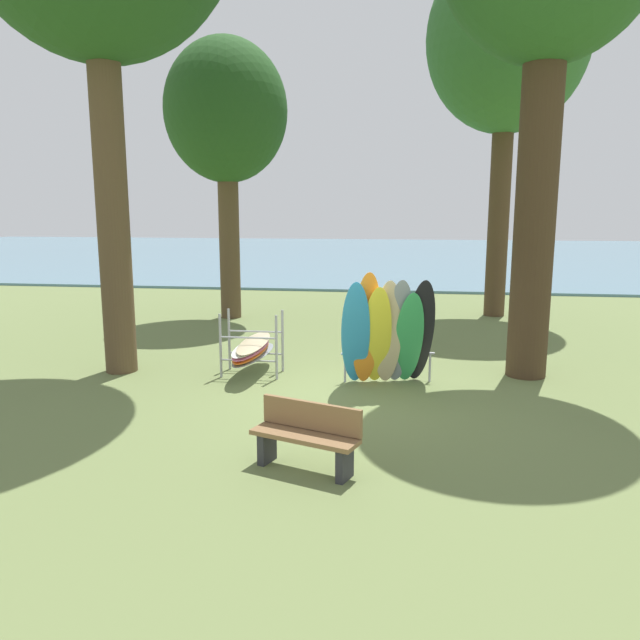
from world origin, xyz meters
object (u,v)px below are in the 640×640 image
Objects in this scene: tree_mid_behind at (226,115)px; board_storage_rack at (252,348)px; leaning_board_pile at (387,334)px; park_bench at (307,435)px; tree_far_left_back at (508,41)px.

tree_mid_behind is 3.71× the size of board_storage_rack.
tree_mid_behind is 9.48m from leaning_board_pile.
tree_mid_behind is at bearing 110.76° from park_bench.
tree_mid_behind is 0.75× the size of tree_far_left_back.
park_bench is at bearing -69.24° from tree_mid_behind.
tree_far_left_back reaches higher than leaning_board_pile.
leaning_board_pile is (-2.99, -8.00, -6.83)m from tree_far_left_back.
tree_far_left_back reaches higher than park_bench.
tree_far_left_back is 11.89m from board_storage_rack.
board_storage_rack is at bearing 112.44° from park_bench.
tree_mid_behind reaches higher than leaning_board_pile.
tree_mid_behind is 8.35m from board_storage_rack.
board_storage_rack is (-2.65, 0.50, -0.47)m from leaning_board_pile.
tree_far_left_back is 7.24× the size of park_bench.
tree_mid_behind is 12.33m from park_bench.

